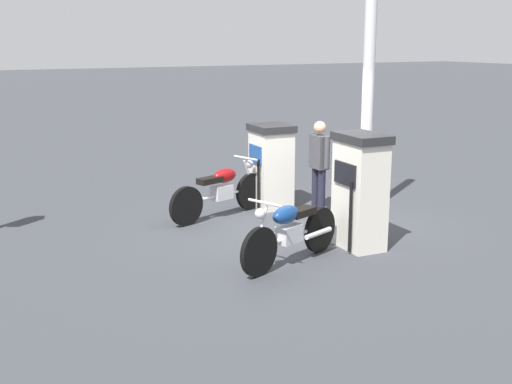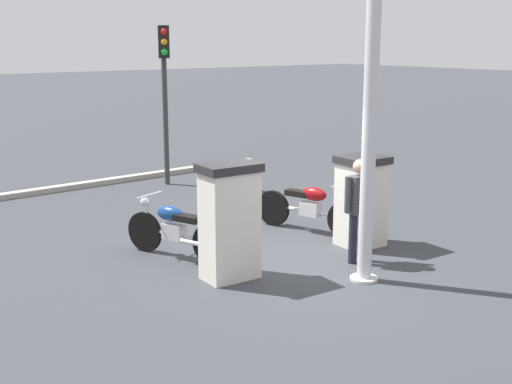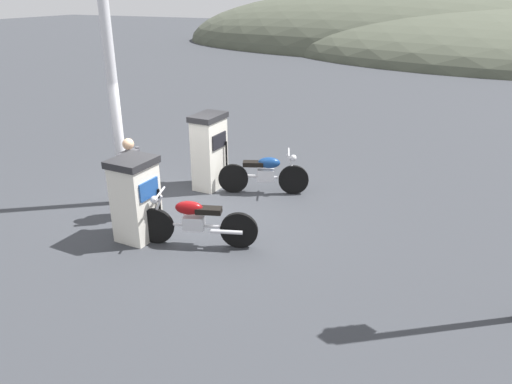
# 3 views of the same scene
# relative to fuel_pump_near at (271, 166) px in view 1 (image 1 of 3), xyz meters

# --- Properties ---
(ground_plane) EXTENTS (120.00, 120.00, 0.00)m
(ground_plane) POSITION_rel_fuel_pump_near_xyz_m (0.18, 1.32, -0.76)
(ground_plane) COLOR #383A3F
(fuel_pump_near) EXTENTS (0.73, 0.77, 1.50)m
(fuel_pump_near) POSITION_rel_fuel_pump_near_xyz_m (0.00, 0.00, 0.00)
(fuel_pump_near) COLOR silver
(fuel_pump_near) RESTS_ON ground
(fuel_pump_far) EXTENTS (0.63, 0.86, 1.67)m
(fuel_pump_far) POSITION_rel_fuel_pump_near_xyz_m (-0.00, 2.63, 0.09)
(fuel_pump_far) COLOR silver
(fuel_pump_far) RESTS_ON ground
(motorcycle_near_pump) EXTENTS (2.05, 0.82, 0.96)m
(motorcycle_near_pump) POSITION_rel_fuel_pump_near_xyz_m (1.07, 0.18, -0.31)
(motorcycle_near_pump) COLOR black
(motorcycle_near_pump) RESTS_ON ground
(motorcycle_far_pump) EXTENTS (1.86, 0.84, 0.96)m
(motorcycle_far_pump) POSITION_rel_fuel_pump_near_xyz_m (1.25, 2.80, -0.30)
(motorcycle_far_pump) COLOR black
(motorcycle_far_pump) RESTS_ON ground
(attendant_person) EXTENTS (0.22, 0.57, 1.60)m
(attendant_person) POSITION_rel_fuel_pump_near_xyz_m (-0.59, 0.66, 0.15)
(attendant_person) COLOR #1E1E2D
(attendant_person) RESTS_ON ground
(canopy_support_pole) EXTENTS (0.40, 0.40, 4.48)m
(canopy_support_pole) POSITION_rel_fuel_pump_near_xyz_m (-1.21, 1.15, 1.40)
(canopy_support_pole) COLOR silver
(canopy_support_pole) RESTS_ON ground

